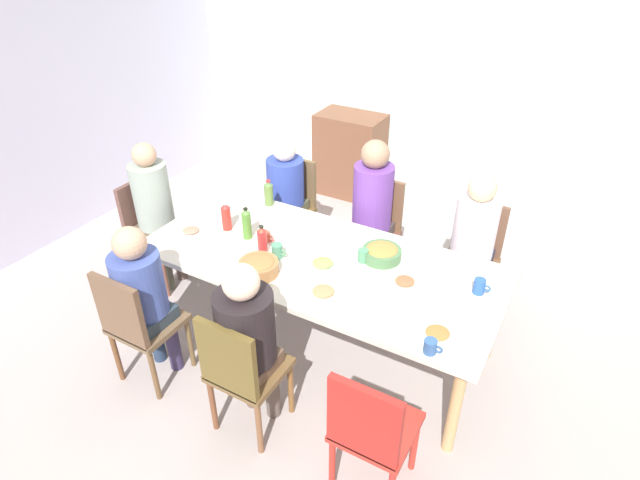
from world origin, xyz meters
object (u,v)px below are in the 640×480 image
Objects in this scene: person_5 at (372,202)px; side_cabinet at (350,155)px; dining_table at (320,266)px; bottle_2 at (226,217)px; plate_0 at (437,334)px; cup_4 at (364,256)px; bottle_0 at (269,193)px; person_3 at (142,290)px; plate_3 at (191,232)px; chair_6 at (473,253)px; plate_2 at (405,283)px; cup_1 at (265,237)px; chair_4 at (241,370)px; plate_1 at (323,293)px; cup_3 at (431,347)px; person_4 at (247,333)px; chair_2 at (151,226)px; person_6 at (474,235)px; person_1 at (285,188)px; cup_2 at (480,286)px; bowl_0 at (382,253)px; bottle_3 at (247,224)px; cup_0 at (277,251)px; chair_5 at (375,226)px; plate_4 at (323,264)px; bottle_1 at (262,240)px; bowl_1 at (259,266)px; chair_3 at (137,322)px; chair_1 at (291,202)px; chair_0 at (371,429)px; person_2 at (154,204)px.

person_5 is 1.43× the size of side_cabinet.
bottle_2 is at bearing 179.78° from dining_table.
side_cabinet reaches higher than plate_0.
cup_4 is 0.51× the size of bottle_0.
person_3 is 5.42× the size of plate_3.
chair_6 reaches higher than plate_2.
plate_2 is at bearing 0.99° from cup_1.
plate_3 is (-0.98, 0.74, 0.23)m from chair_4.
plate_1 reaches higher than dining_table.
person_3 is 5.50× the size of bottle_0.
person_4 is at bearing -159.66° from cup_3.
chair_2 is 2.57m from person_6.
person_1 is 0.96× the size of person_4.
bottle_0 reaches higher than plate_2.
person_5 is 0.76m from cup_4.
person_6 reaches higher than bottle_2.
bottle_0 is (0.09, 1.30, 0.12)m from person_3.
plate_3 is at bearing -170.39° from cup_2.
bottle_3 reaches higher than bowl_0.
plate_3 is at bearing -133.98° from person_5.
person_6 is 1.81m from bottle_2.
cup_0 is at bearing -105.17° from person_5.
person_5 is 0.72m from bowl_0.
bowl_0 is (1.97, 0.21, 0.27)m from chair_2.
cup_3 is at bearing -55.89° from chair_5.
person_4 is at bearing -105.77° from cup_4.
chair_2 reaches higher than plate_4.
bottle_1 is at bearing 115.61° from chair_4.
plate_3 is 0.73m from bowl_1.
plate_3 is at bearing 102.16° from chair_3.
chair_1 is 0.86m from person_5.
plate_0 is at bearing -11.22° from bottle_2.
side_cabinet is at bearing 105.19° from cup_0.
chair_0 is at bearing -20.78° from chair_2.
cup_0 is (0.56, -0.95, 0.09)m from person_1.
cup_1 reaches higher than dining_table.
plate_2 is at bearing -53.43° from person_5.
person_6 is 5.64× the size of bottle_1.
dining_table is 1.05m from cup_2.
person_1 is at bearing -90.00° from chair_1.
side_cabinet reaches higher than plate_2.
plate_4 is at bearing -166.97° from cup_2.
person_2 is (-0.70, -0.83, 0.05)m from person_1.
chair_1 reaches higher than plate_0.
bowl_0 is at bearing 13.68° from bottle_3.
dining_table is at bearing 0.00° from chair_2.
chair_4 is 3.48× the size of bowl_1.
bowl_1 is at bearing -61.01° from bottle_1.
person_4 reaches higher than bowl_1.
chair_2 is at bearing -159.22° from chair_6.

